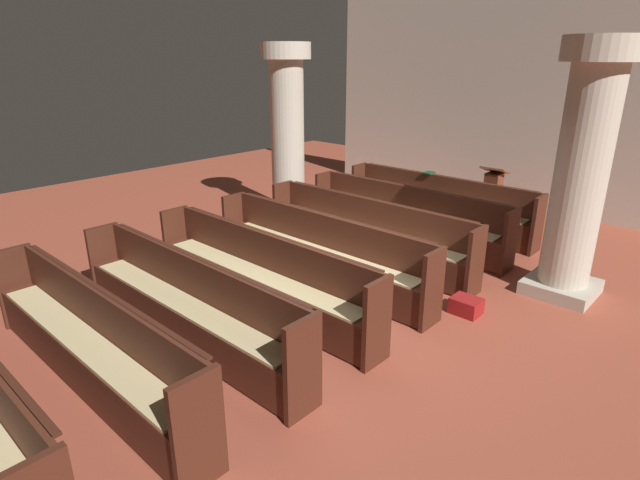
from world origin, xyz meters
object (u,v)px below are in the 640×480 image
Objects in this scene: pew_row_2 at (366,230)px; pew_row_3 at (318,249)px; pew_row_5 at (186,300)px; kneeler_box_red at (466,306)px; pew_row_4 at (260,271)px; pew_row_1 at (405,215)px; pew_row_6 at (88,338)px; pew_row_0 at (438,202)px; pillar_aisle_side at (582,169)px; lectern at (492,198)px; pillar_far_side at (287,130)px; hymn_book at (429,173)px.

pew_row_3 is at bearing -90.00° from pew_row_2.
kneeler_box_red is at bearing 53.88° from pew_row_5.
kneeler_box_red is (2.02, 1.67, -0.42)m from pew_row_4.
pew_row_2 is at bearing 165.61° from kneeler_box_red.
pew_row_2 is 10.40× the size of kneeler_box_red.
pew_row_1 and pew_row_6 have the same top height.
pillar_aisle_side is (2.70, -1.27, 1.21)m from pew_row_0.
lectern is at bearing 85.58° from pew_row_5.
pew_row_0 is at bearing 90.00° from pew_row_1.
pew_row_1 is 1.13× the size of pillar_aisle_side.
pew_row_1 is 3.48× the size of lectern.
pillar_far_side is (-2.65, 1.98, 1.21)m from pew_row_3.
pew_row_6 is (0.00, -6.56, 0.00)m from pew_row_0.
pillar_far_side is at bearing 161.49° from pew_row_2.
pew_row_1 is 17.44× the size of hymn_book.
kneeler_box_red is at bearing 39.62° from pew_row_4.
pew_row_5 is at bearing -86.56° from hymn_book.
pew_row_1 is at bearing 90.00° from pew_row_5.
pew_row_0 is 1.00× the size of pew_row_2.
pew_row_6 is at bearing -117.60° from kneeler_box_red.
lectern reaches higher than pew_row_6.
pew_row_5 is at bearing -126.12° from kneeler_box_red.
lectern reaches higher than kneeler_box_red.
pew_row_0 is 0.61m from hymn_book.
pew_row_1 is 1.00× the size of pew_row_6.
pew_row_3 is at bearing -164.05° from kneeler_box_red.
hymn_book reaches higher than pew_row_2.
pew_row_5 and pew_row_6 have the same top height.
pillar_far_side reaches higher than pew_row_5.
pew_row_6 is 17.44× the size of hymn_book.
pew_row_3 is 1.13× the size of pillar_aisle_side.
pew_row_0 is at bearing 154.77° from pillar_aisle_side.
pew_row_6 is at bearing -90.00° from pew_row_5.
kneeler_box_red is (4.66, -1.40, -1.63)m from pillar_far_side.
pew_row_5 is (0.00, -2.19, 0.00)m from pew_row_3.
hymn_book is (-0.85, -0.99, 0.54)m from lectern.
pew_row_4 is 1.00× the size of pew_row_5.
pillar_far_side is 15.37× the size of hymn_book.
pew_row_3 is (0.00, -1.09, 0.00)m from pew_row_2.
pillar_far_side is at bearing 122.42° from pew_row_5.
pew_row_3 is at bearing 90.00° from pew_row_5.
pew_row_2 reaches higher than kneeler_box_red.
hymn_book reaches higher than pew_row_4.
kneeler_box_red is (2.02, -2.70, -0.42)m from pew_row_0.
pew_row_0 is 17.44× the size of hymn_book.
pew_row_0 is at bearing -29.06° from hymn_book.
pew_row_5 is 5.69m from hymn_book.
pew_row_6 is at bearing -90.00° from pew_row_3.
hymn_book is (-3.04, 1.46, -0.74)m from pillar_aisle_side.
lectern is (0.51, 2.27, -0.07)m from pew_row_1.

